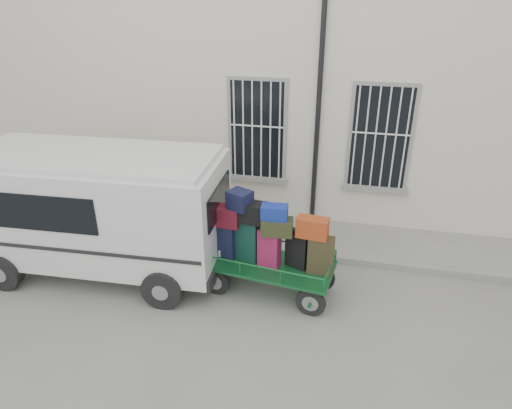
% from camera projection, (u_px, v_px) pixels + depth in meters
% --- Properties ---
extents(ground, '(80.00, 80.00, 0.00)m').
position_uv_depth(ground, '(244.00, 292.00, 8.56)').
color(ground, slate).
rests_on(ground, ground).
extents(building, '(24.00, 5.15, 6.00)m').
position_uv_depth(building, '(292.00, 77.00, 12.10)').
color(building, beige).
rests_on(building, ground).
extents(sidewalk, '(24.00, 1.70, 0.15)m').
position_uv_depth(sidewalk, '(267.00, 233.00, 10.46)').
color(sidewalk, gray).
rests_on(sidewalk, ground).
extents(luggage_cart, '(2.80, 1.35, 1.98)m').
position_uv_depth(luggage_cart, '(267.00, 244.00, 8.17)').
color(luggage_cart, black).
rests_on(luggage_cart, ground).
extents(van, '(4.96, 2.40, 2.45)m').
position_uv_depth(van, '(98.00, 205.00, 8.71)').
color(van, silver).
rests_on(van, ground).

